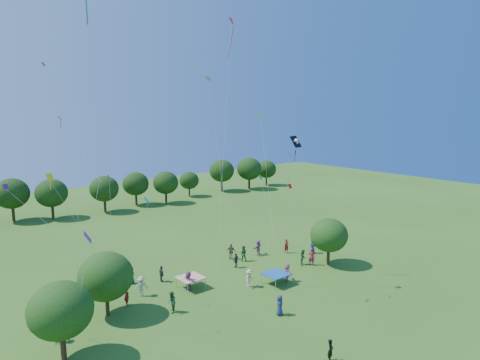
# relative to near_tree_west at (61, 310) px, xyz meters

# --- Properties ---
(near_tree_west) EXTENTS (4.33, 4.33, 5.59)m
(near_tree_west) POSITION_rel_near_tree_west_xyz_m (0.00, 0.00, 0.00)
(near_tree_west) COLOR #422B19
(near_tree_west) RESTS_ON ground
(near_tree_north) EXTENTS (4.48, 4.48, 5.44)m
(near_tree_north) POSITION_rel_near_tree_west_xyz_m (4.91, 4.27, -0.22)
(near_tree_north) COLOR #422B19
(near_tree_north) RESTS_ON ground
(near_tree_east) EXTENTS (4.09, 4.09, 5.23)m
(near_tree_east) POSITION_rel_near_tree_west_xyz_m (28.28, -0.03, -0.26)
(near_tree_east) COLOR #422B19
(near_tree_east) RESTS_ON ground
(treeline) EXTENTS (88.01, 8.77, 6.77)m
(treeline) POSITION_rel_near_tree_west_xyz_m (13.24, 40.58, 0.45)
(treeline) COLOR #422B19
(treeline) RESTS_ON ground
(tent_red_stripe) EXTENTS (2.20, 2.20, 1.10)m
(tent_red_stripe) POSITION_rel_near_tree_west_xyz_m (13.26, 4.47, -2.60)
(tent_red_stripe) COLOR #D34318
(tent_red_stripe) RESTS_ON ground
(tent_blue) EXTENTS (2.20, 2.20, 1.10)m
(tent_blue) POSITION_rel_near_tree_west_xyz_m (20.14, -0.10, -2.60)
(tent_blue) COLOR #175399
(tent_blue) RESTS_ON ground
(man_in_black) EXTENTS (0.70, 0.64, 1.59)m
(man_in_black) POSITION_rel_near_tree_west_xyz_m (13.87, -11.73, -2.84)
(man_in_black) COLOR black
(man_in_black) RESTS_ON ground
(crowd_person_0) EXTENTS (0.91, 0.94, 1.72)m
(crowd_person_0) POSITION_rel_near_tree_west_xyz_m (15.91, -4.84, -2.78)
(crowd_person_0) COLOR navy
(crowd_person_0) RESTS_ON ground
(crowd_person_1) EXTENTS (0.49, 0.71, 1.81)m
(crowd_person_1) POSITION_rel_near_tree_west_xyz_m (6.96, 5.02, -2.73)
(crowd_person_1) COLOR maroon
(crowd_person_1) RESTS_ON ground
(crowd_person_2) EXTENTS (0.98, 0.93, 1.78)m
(crowd_person_2) POSITION_rel_near_tree_west_xyz_m (21.88, 6.87, -2.75)
(crowd_person_2) COLOR #245526
(crowd_person_2) RESTS_ON ground
(crowd_person_3) EXTENTS (1.26, 0.93, 1.76)m
(crowd_person_3) POSITION_rel_near_tree_west_xyz_m (17.71, 1.04, -2.76)
(crowd_person_3) COLOR beige
(crowd_person_3) RESTS_ON ground
(crowd_person_4) EXTENTS (0.54, 1.01, 1.66)m
(crowd_person_4) POSITION_rel_near_tree_west_xyz_m (11.86, 7.57, -2.81)
(crowd_person_4) COLOR #3B342F
(crowd_person_4) RESTS_ON ground
(crowd_person_5) EXTENTS (1.77, 1.10, 1.78)m
(crowd_person_5) POSITION_rel_near_tree_west_xyz_m (24.55, 7.32, -2.75)
(crowd_person_5) COLOR #935686
(crowd_person_5) RESTS_ON ground
(crowd_person_6) EXTENTS (0.87, 0.50, 1.72)m
(crowd_person_6) POSITION_rel_near_tree_west_xyz_m (29.93, 3.60, -2.77)
(crowd_person_6) COLOR navy
(crowd_person_6) RESTS_ON ground
(crowd_person_7) EXTENTS (0.71, 0.52, 1.73)m
(crowd_person_7) POSITION_rel_near_tree_west_xyz_m (27.59, 5.62, -2.77)
(crowd_person_7) COLOR maroon
(crowd_person_7) RESTS_ON ground
(crowd_person_8) EXTENTS (0.90, 1.03, 1.84)m
(crowd_person_8) POSITION_rel_near_tree_west_xyz_m (9.24, 1.28, -2.72)
(crowd_person_8) COLOR #23522A
(crowd_person_8) RESTS_ON ground
(crowd_person_9) EXTENTS (1.11, 0.58, 1.64)m
(crowd_person_9) POSITION_rel_near_tree_west_xyz_m (0.32, 2.78, -2.82)
(crowd_person_9) COLOR #AEA78B
(crowd_person_9) RESTS_ON ground
(crowd_person_10) EXTENTS (1.01, 0.64, 1.60)m
(crowd_person_10) POSITION_rel_near_tree_west_xyz_m (19.99, 5.84, -2.84)
(crowd_person_10) COLOR #382E2C
(crowd_person_10) RESTS_ON ground
(crowd_person_11) EXTENTS (1.27, 1.80, 1.82)m
(crowd_person_11) POSITION_rel_near_tree_west_xyz_m (21.50, -0.35, -2.72)
(crowd_person_11) COLOR #AD659C
(crowd_person_11) RESTS_ON ground
(crowd_person_12) EXTENTS (0.73, 0.94, 1.69)m
(crowd_person_12) POSITION_rel_near_tree_west_xyz_m (9.38, 9.07, -2.79)
(crowd_person_12) COLOR #1A364E
(crowd_person_12) RESTS_ON ground
(crowd_person_13) EXTENTS (0.71, 0.84, 1.93)m
(crowd_person_13) POSITION_rel_near_tree_west_xyz_m (26.81, 1.08, -2.67)
(crowd_person_13) COLOR maroon
(crowd_person_13) RESTS_ON ground
(crowd_person_14) EXTENTS (0.94, 0.88, 1.71)m
(crowd_person_14) POSITION_rel_near_tree_west_xyz_m (26.20, 1.77, -2.78)
(crowd_person_14) COLOR #25582F
(crowd_person_14) RESTS_ON ground
(crowd_person_15) EXTENTS (1.32, 1.07, 1.85)m
(crowd_person_15) POSITION_rel_near_tree_west_xyz_m (8.82, 5.91, -2.71)
(crowd_person_15) COLOR #BDBA97
(crowd_person_15) RESTS_ON ground
(crowd_person_16) EXTENTS (0.97, 1.15, 1.81)m
(crowd_person_16) POSITION_rel_near_tree_west_xyz_m (21.20, 8.19, -2.73)
(crowd_person_16) COLOR #3B312F
(crowd_person_16) RESTS_ON ground
(crowd_person_17) EXTENTS (0.67, 1.78, 1.89)m
(crowd_person_17) POSITION_rel_near_tree_west_xyz_m (12.78, 4.09, -2.69)
(crowd_person_17) COLOR #864E77
(crowd_person_17) RESTS_ON ground
(pirate_kite) EXTENTS (1.31, 0.92, 13.21)m
(pirate_kite) POSITION_rel_near_tree_west_xyz_m (20.93, -1.65, 10.15)
(pirate_kite) COLOR black
(red_high_kite) EXTENTS (5.26, 4.14, 24.17)m
(red_high_kite) POSITION_rel_near_tree_west_xyz_m (17.51, 3.91, 16.42)
(red_high_kite) COLOR red
(small_kite_0) EXTENTS (0.56, 0.64, 7.23)m
(small_kite_0) POSITION_rel_near_tree_west_xyz_m (27.00, 4.75, 3.65)
(small_kite_0) COLOR red
(small_kite_1) EXTENTS (1.88, 6.18, 14.93)m
(small_kite_1) POSITION_rel_near_tree_west_xyz_m (5.58, 12.36, 8.43)
(small_kite_1) COLOR #FF440D
(small_kite_2) EXTENTS (5.12, 0.63, 10.43)m
(small_kite_2) POSITION_rel_near_tree_west_xyz_m (2.88, 8.30, 6.39)
(small_kite_2) COLOR yellow
(small_kite_3) EXTENTS (1.32, 3.97, 7.34)m
(small_kite_3) POSITION_rel_near_tree_west_xyz_m (27.90, 10.18, 3.58)
(small_kite_3) COLOR green
(small_kite_4) EXTENTS (1.24, 8.50, 21.73)m
(small_kite_4) POSITION_rel_near_tree_west_xyz_m (0.81, -4.21, 14.15)
(small_kite_4) COLOR blue
(small_kite_5) EXTENTS (7.24, 7.14, 8.86)m
(small_kite_5) POSITION_rel_near_tree_west_xyz_m (1.74, 13.64, 4.39)
(small_kite_5) COLOR #661583
(small_kite_6) EXTENTS (2.49, 0.62, 10.79)m
(small_kite_6) POSITION_rel_near_tree_west_xyz_m (3.21, 1.85, 5.49)
(small_kite_6) COLOR silver
(small_kite_7) EXTENTS (3.69, 4.98, 10.20)m
(small_kite_7) POSITION_rel_near_tree_west_xyz_m (5.08, -3.43, 5.60)
(small_kite_7) COLOR #0C8AC0
(small_kite_8) EXTENTS (1.32, 3.22, 10.26)m
(small_kite_8) POSITION_rel_near_tree_west_xyz_m (6.35, 6.07, 5.78)
(small_kite_8) COLOR orange
(small_kite_9) EXTENTS (3.62, 5.01, 19.77)m
(small_kite_9) POSITION_rel_near_tree_west_xyz_m (4.96, 11.55, 10.46)
(small_kite_9) COLOR #D74E0B
(small_kite_10) EXTENTS (3.74, 6.72, 14.84)m
(small_kite_10) POSITION_rel_near_tree_west_xyz_m (29.38, 11.74, 8.88)
(small_kite_10) COLOR #ABD613
(small_kite_11) EXTENTS (0.67, 3.66, 18.32)m
(small_kite_11) POSITION_rel_near_tree_west_xyz_m (13.29, 0.22, 10.89)
(small_kite_11) COLOR #1A9133
(small_kite_12) EXTENTS (0.74, 3.99, 12.00)m
(small_kite_12) POSITION_rel_near_tree_west_xyz_m (19.09, -1.98, 7.11)
(small_kite_12) COLOR blue
(small_kite_13) EXTENTS (1.63, 7.49, 8.80)m
(small_kite_13) POSITION_rel_near_tree_west_xyz_m (0.54, -3.94, 5.01)
(small_kite_13) COLOR purple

